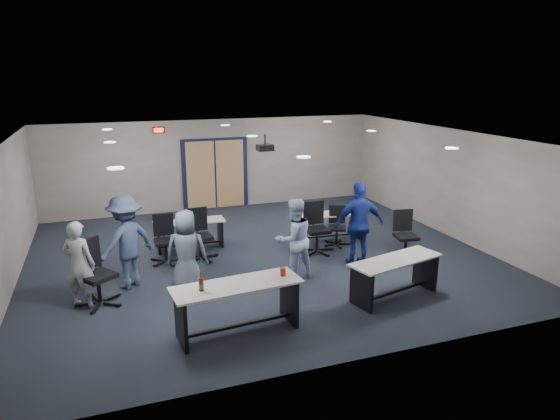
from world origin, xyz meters
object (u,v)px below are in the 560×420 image
object	(u,v)px
person_gray	(79,264)
person_lightblue	(294,239)
table_back_left	(190,230)
chair_back_d	(337,226)
chair_back_b	(200,235)
person_back	(126,242)
chair_loose_right	(406,235)
chair_back_a	(165,240)
person_plaid	(187,252)
chair_back_c	(317,228)
table_front_left	(237,299)
table_back_right	(329,222)
table_front_right	(395,271)
person_navy	(359,224)
chair_loose_left	(97,274)

from	to	relation	value
person_gray	person_lightblue	size ratio (longest dim) A/B	0.95
table_back_left	chair_back_d	xyz separation A→B (m)	(3.37, -0.98, 0.02)
chair_back_b	person_back	bearing A→B (deg)	-152.40
chair_back_d	chair_loose_right	xyz separation A→B (m)	(1.10, -1.26, 0.06)
person_lightblue	chair_back_d	bearing A→B (deg)	-148.44
chair_back_a	person_plaid	size ratio (longest dim) A/B	0.66
person_back	chair_back_c	bearing A→B (deg)	154.77
chair_loose_right	chair_back_d	bearing A→B (deg)	140.32
person_gray	chair_back_a	bearing A→B (deg)	-107.52
person_back	table_front_left	bearing A→B (deg)	89.77
table_back_right	chair_back_a	bearing A→B (deg)	-172.68
table_front_left	table_front_right	xyz separation A→B (m)	(3.07, 0.28, -0.07)
person_back	person_navy	bearing A→B (deg)	141.79
chair_back_b	person_plaid	distance (m)	1.74
chair_back_d	table_back_left	bearing A→B (deg)	-170.65
person_gray	person_lightblue	xyz separation A→B (m)	(4.00, -0.12, 0.04)
chair_loose_left	person_navy	distance (m)	5.30
table_front_right	person_plaid	world-z (taller)	person_plaid
table_back_right	person_plaid	xyz separation A→B (m)	(-3.83, -1.89, 0.34)
chair_back_a	person_plaid	xyz separation A→B (m)	(0.20, -1.67, 0.27)
table_back_left	person_navy	bearing A→B (deg)	-34.22
chair_back_d	chair_loose_right	world-z (taller)	chair_loose_right
table_front_left	person_plaid	size ratio (longest dim) A/B	1.31
chair_back_b	chair_back_c	xyz separation A→B (m)	(2.62, -0.48, 0.02)
chair_back_a	person_back	distance (m)	1.38
table_back_right	person_lightblue	xyz separation A→B (m)	(-1.71, -1.97, 0.37)
chair_back_d	chair_loose_left	distance (m)	5.61
chair_back_a	chair_back_d	bearing A→B (deg)	-2.44
table_front_left	table_back_right	xyz separation A→B (m)	(3.35, 3.70, -0.12)
chair_loose_left	person_back	distance (m)	0.91
chair_loose_right	person_back	size ratio (longest dim) A/B	0.58
chair_back_a	chair_loose_right	distance (m)	5.33
table_back_left	person_plaid	xyz separation A→B (m)	(-0.46, -2.43, 0.35)
chair_loose_right	person_gray	distance (m)	6.80
table_front_left	table_front_right	world-z (taller)	table_front_left
table_front_left	chair_back_b	distance (m)	3.44
chair_loose_left	chair_back_a	bearing A→B (deg)	15.80
chair_back_a	chair_loose_right	world-z (taller)	chair_back_a
chair_back_c	person_back	bearing A→B (deg)	-171.24
table_back_right	person_back	size ratio (longest dim) A/B	0.92
chair_back_d	person_gray	distance (m)	5.88
chair_back_d	chair_loose_left	xyz separation A→B (m)	(-5.41, -1.47, 0.13)
chair_loose_right	person_back	distance (m)	5.99
table_back_right	chair_back_b	size ratio (longest dim) A/B	1.49
table_back_left	person_gray	bearing A→B (deg)	-133.29
table_front_right	person_gray	bearing A→B (deg)	150.33
table_back_left	person_back	distance (m)	2.38
chair_back_a	person_back	size ratio (longest dim) A/B	0.58
table_back_right	chair_back_d	world-z (taller)	chair_back_d
chair_back_b	person_lightblue	size ratio (longest dim) A/B	0.68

